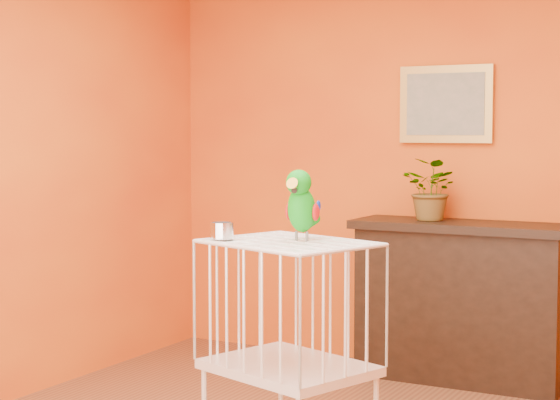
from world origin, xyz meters
The scene contains 7 objects.
room_shell centered at (0.00, 0.00, 1.58)m, with size 4.50×4.50×4.50m.
console_cabinet centered at (0.18, 2.01, 0.51)m, with size 1.36×0.49×1.01m.
potted_plant centered at (-0.01, 2.05, 1.16)m, with size 0.36×0.40×0.31m, color #26722D.
framed_picture centered at (0.00, 2.22, 1.75)m, with size 0.62×0.04×0.50m.
birdcage centered at (-0.01, 0.05, 0.56)m, with size 0.83×0.73×1.08m.
feed_cup centered at (-0.31, -0.03, 1.12)m, with size 0.11×0.11×0.07m, color silver.
parrot centered at (0.02, 0.11, 1.25)m, with size 0.16×0.29×0.33m.
Camera 1 is at (1.93, -3.64, 1.58)m, focal length 60.00 mm.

